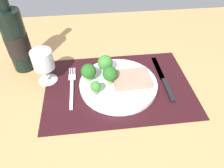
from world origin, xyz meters
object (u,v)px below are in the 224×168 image
steak (131,78)px  fork (72,86)px  knife (164,80)px  wine_glass (43,62)px  plate (118,84)px  wine_bottle (17,40)px

steak → fork: (-19.28, 0.99, -2.39)cm
knife → wine_glass: (-38.67, 5.36, 7.15)cm
steak → knife: bearing=0.5°
plate → knife: size_ratio=1.09×
steak → wine_glass: bearing=168.7°
plate → fork: 15.13cm
fork → knife: 30.58cm
steak → wine_bottle: bearing=159.0°
plate → steak: size_ratio=2.13×
wine_bottle → knife: bearing=-16.2°
wine_glass → plate: bearing=-14.3°
fork → wine_bottle: bearing=139.7°
steak → fork: steak is taller
steak → wine_glass: 28.33cm
wine_bottle → wine_glass: wine_bottle is taller
steak → wine_bottle: size_ratio=0.39×
fork → plate: bearing=-8.5°
steak → knife: (11.29, 0.10, -2.34)cm
plate → steak: 4.63cm
wine_bottle → fork: bearing=-37.3°
wine_glass → knife: bearing=-7.9°
wine_bottle → steak: bearing=-21.0°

